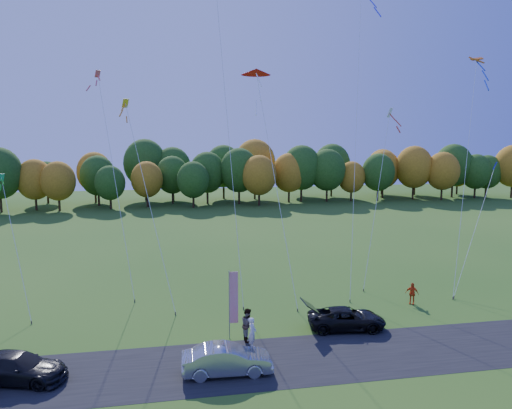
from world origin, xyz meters
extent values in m
plane|color=#235015|center=(0.00, 0.00, 0.00)|extent=(160.00, 160.00, 0.00)
cube|color=black|center=(0.00, -4.00, 0.01)|extent=(90.00, 6.00, 0.01)
imported|color=black|center=(4.51, -0.47, 0.66)|extent=(5.01, 2.79, 1.32)
imported|color=#A5A5A9|center=(-3.52, -4.90, 0.75)|extent=(4.58, 1.73, 1.49)
imported|color=black|center=(-13.70, -3.77, 0.70)|extent=(5.21, 3.24, 1.41)
imported|color=silver|center=(-1.74, -2.18, 0.90)|extent=(0.63, 0.76, 1.80)
imported|color=gray|center=(-1.80, -1.07, 0.97)|extent=(0.78, 0.97, 1.93)
imported|color=#D04013|center=(10.68, 2.97, 0.78)|extent=(0.97, 0.82, 1.55)
cylinder|color=#999999|center=(-2.82, -0.56, 2.07)|extent=(0.06, 0.06, 4.14)
cube|color=red|center=(-2.56, -0.57, 2.49)|extent=(0.52, 0.05, 3.11)
cube|color=navy|center=(-2.56, -0.54, 3.64)|extent=(0.52, 0.04, 0.81)
cylinder|color=#4C3F33|center=(-1.24, 4.04, 0.10)|extent=(0.08, 0.08, 0.20)
cylinder|color=#4C3F33|center=(6.52, 4.13, 0.10)|extent=(0.08, 0.08, 0.20)
cylinder|color=#4C3F33|center=(2.32, 3.01, 0.10)|extent=(0.08, 0.08, 0.20)
cone|color=red|center=(1.39, 13.42, 17.08)|extent=(2.52, 1.92, 2.75)
cylinder|color=#4C3F33|center=(14.12, 3.29, 0.10)|extent=(0.08, 0.08, 0.20)
cube|color=#D26117|center=(20.31, 11.44, 18.23)|extent=(3.02, 1.06, 1.16)
cylinder|color=#4C3F33|center=(-5.87, 3.89, 0.10)|extent=(0.08, 0.08, 0.20)
cube|color=yellow|center=(-9.07, 10.52, 14.23)|extent=(1.11, 1.11, 1.32)
cylinder|color=#4C3F33|center=(-14.93, 3.94, 0.10)|extent=(0.08, 0.08, 0.20)
cube|color=#1BA262|center=(-17.95, 10.21, 8.87)|extent=(0.91, 0.91, 1.08)
cylinder|color=#4C3F33|center=(8.44, 6.28, 0.10)|extent=(0.08, 0.08, 0.20)
cube|color=white|center=(12.53, 11.50, 13.73)|extent=(1.37, 1.37, 1.63)
cylinder|color=#4C3F33|center=(-8.69, 7.02, 0.10)|extent=(0.08, 0.08, 0.20)
cube|color=#F05950|center=(-11.34, 13.77, 16.68)|extent=(0.98, 0.98, 1.16)
cylinder|color=#4C3F33|center=(14.28, 3.45, 0.10)|extent=(0.08, 0.08, 0.20)
cube|color=#120DBF|center=(20.20, 7.92, 9.38)|extent=(1.01, 1.01, 1.19)
camera|label=1|loc=(-6.44, -28.45, 12.06)|focal=35.00mm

